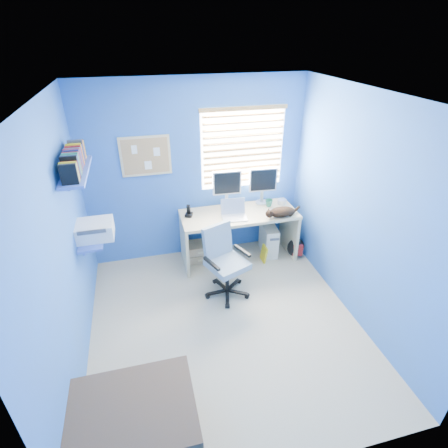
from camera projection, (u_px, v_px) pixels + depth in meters
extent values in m
cube|color=#A9A18B|center=(225.00, 324.00, 4.04)|extent=(3.00, 3.20, 0.00)
cube|color=white|center=(226.00, 97.00, 2.80)|extent=(3.00, 3.20, 0.00)
cube|color=#3762A8|center=(196.00, 173.00, 4.77)|extent=(3.00, 0.01, 2.50)
cube|color=#3762A8|center=(293.00, 364.00, 2.07)|extent=(3.00, 0.01, 2.50)
cube|color=#3762A8|center=(62.00, 252.00, 3.10)|extent=(0.01, 3.20, 2.50)
cube|color=#3762A8|center=(361.00, 213.00, 3.74)|extent=(0.01, 3.20, 2.50)
cube|color=tan|center=(238.00, 236.00, 5.02)|extent=(1.61, 0.65, 0.74)
cube|color=silver|center=(234.00, 211.00, 4.66)|extent=(0.35, 0.29, 0.22)
cube|color=silver|center=(227.00, 189.00, 4.89)|extent=(0.41, 0.14, 0.54)
cube|color=silver|center=(262.00, 186.00, 4.98)|extent=(0.41, 0.14, 0.54)
cube|color=black|center=(189.00, 210.00, 4.72)|extent=(0.13, 0.14, 0.17)
imported|color=#1E694B|center=(269.00, 203.00, 5.00)|extent=(0.10, 0.09, 0.10)
cylinder|color=silver|center=(282.00, 202.00, 5.07)|extent=(0.13, 0.13, 0.07)
ellipsoid|color=black|center=(282.00, 212.00, 4.73)|extent=(0.40, 0.25, 0.13)
cube|color=beige|center=(269.00, 239.00, 5.22)|extent=(0.23, 0.46, 0.45)
cube|color=tan|center=(199.00, 251.00, 5.10)|extent=(0.35, 0.28, 0.27)
cube|color=yellow|center=(264.00, 254.00, 5.07)|extent=(0.03, 0.17, 0.24)
ellipsoid|color=black|center=(296.00, 247.00, 5.16)|extent=(0.30, 0.26, 0.30)
cube|color=#4D3B2E|center=(129.00, 428.00, 2.74)|extent=(1.01, 0.72, 0.49)
cylinder|color=black|center=(227.00, 292.00, 4.48)|extent=(0.69, 0.69, 0.06)
cylinder|color=black|center=(227.00, 279.00, 4.38)|extent=(0.07, 0.07, 0.36)
cube|color=#7491A4|center=(227.00, 264.00, 4.27)|extent=(0.56, 0.56, 0.08)
cube|color=#7491A4|center=(217.00, 240.00, 4.29)|extent=(0.39, 0.20, 0.41)
cube|color=white|center=(243.00, 148.00, 4.75)|extent=(1.15, 0.01, 1.10)
cube|color=#BA7841|center=(243.00, 149.00, 4.73)|extent=(1.10, 0.03, 1.00)
cube|color=tan|center=(146.00, 156.00, 4.47)|extent=(0.64, 0.02, 0.52)
cube|color=tan|center=(146.00, 156.00, 4.46)|extent=(0.58, 0.01, 0.46)
cube|color=#3E5EC2|center=(92.00, 238.00, 3.92)|extent=(0.26, 0.55, 0.03)
cube|color=silver|center=(94.00, 230.00, 3.88)|extent=(0.42, 0.34, 0.18)
cube|color=#3E5EC2|center=(76.00, 171.00, 3.53)|extent=(0.24, 0.90, 0.03)
cube|color=navy|center=(72.00, 160.00, 3.46)|extent=(0.15, 0.80, 0.22)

